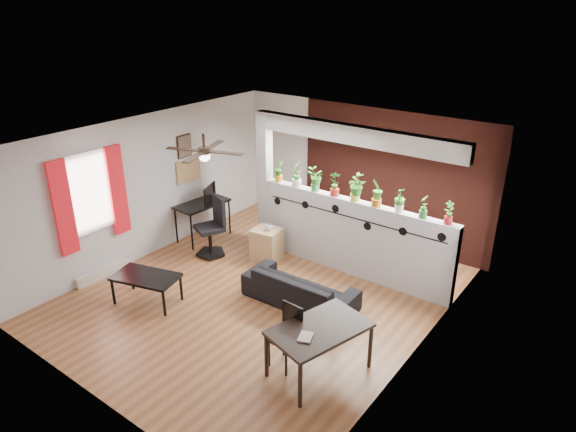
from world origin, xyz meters
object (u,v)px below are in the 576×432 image
Objects in this scene: office_chair at (213,231)px; coffee_table at (146,278)px; potted_plant_0 at (279,171)px; dining_table at (320,332)px; potted_plant_3 at (335,183)px; cup at (269,227)px; potted_plant_4 at (356,187)px; potted_plant_5 at (377,192)px; ceiling_fan at (204,153)px; potted_plant_7 at (424,206)px; potted_plant_8 at (449,212)px; cube_shelf at (267,244)px; potted_plant_6 at (400,199)px; folding_chair at (289,330)px; computer_desk at (202,206)px; sofa at (300,288)px; potted_plant_2 at (315,179)px; potted_plant_1 at (297,173)px.

coffee_table is (0.30, -1.80, -0.07)m from office_chair.
potted_plant_0 is 0.28× the size of dining_table.
potted_plant_3 reaches higher than cup.
potted_plant_4 is (0.39, 0.00, 0.01)m from potted_plant_3.
potted_plant_5 is (0.79, 0.00, 0.01)m from potted_plant_3.
potted_plant_7 is at bearing 32.88° from ceiling_fan.
potted_plant_8 is at bearing 29.51° from ceiling_fan.
cube_shelf is at bearing 74.65° from coffee_table.
potted_plant_5 is 0.75× the size of cube_shelf.
potted_plant_4 reaches higher than coffee_table.
potted_plant_0 reaches higher than potted_plant_6.
potted_plant_3 reaches higher than cube_shelf.
potted_plant_5 reaches higher than coffee_table.
potted_plant_3 is at bearing 17.19° from cube_shelf.
folding_chair is 0.77× the size of coffee_table.
potted_plant_6 reaches higher than computer_desk.
potted_plant_3 is 1.18× the size of potted_plant_8.
potted_plant_2 is at bearing -66.10° from sofa.
potted_plant_0 is 1.09× the size of potted_plant_8.
ceiling_fan reaches higher than folding_chair.
potted_plant_1 is at bearing 123.92° from folding_chair.
ceiling_fan is 3.40m from potted_plant_7.
potted_plant_8 reaches higher than folding_chair.
sofa is 1.47m from folding_chair.
potted_plant_2 is at bearing 28.28° from cube_shelf.
potted_plant_1 is at bearing 180.00° from potted_plant_7.
potted_plant_2 is at bearing -0.00° from potted_plant_1.
cup is at bearing -167.23° from potted_plant_6.
potted_plant_5 is at bearing 180.00° from potted_plant_8.
potted_plant_5 is (1.98, -0.00, 0.03)m from potted_plant_0.
dining_table is 3.09m from coffee_table.
cube_shelf is at bearing -120.98° from potted_plant_1.
computer_desk reaches higher than coffee_table.
coffee_table is (-1.31, -2.74, -1.15)m from potted_plant_2.
potted_plant_0 reaches higher than potted_plant_8.
computer_desk is at bearing -163.31° from potted_plant_1.
potted_plant_8 is (2.37, 0.00, -0.02)m from potted_plant_2.
potted_plant_5 reaches higher than cube_shelf.
potted_plant_0 is at bearing 105.67° from cup.
office_chair is at bearing -161.75° from cube_shelf.
potted_plant_4 is at bearing 11.14° from cube_shelf.
potted_plant_6 is 0.22× the size of sofa.
ceiling_fan is 2.11m from potted_plant_2.
potted_plant_2 is at bearing -180.00° from potted_plant_8.
coffee_table is at bearing -80.61° from office_chair.
sofa is at bearing 18.05° from ceiling_fan.
computer_desk is at bearing -173.11° from potted_plant_8.
potted_plant_8 is (3.18, 1.80, -0.77)m from ceiling_fan.
potted_plant_7 is 4.43m from coffee_table.
sofa is 2.01× the size of folding_chair.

